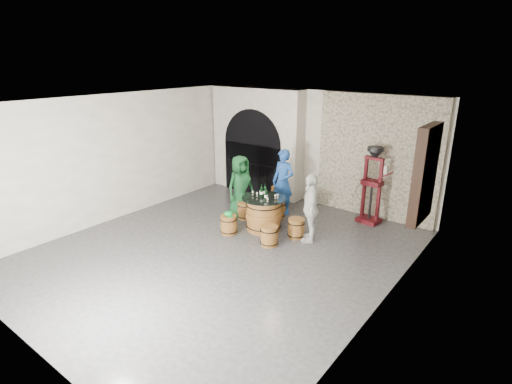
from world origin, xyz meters
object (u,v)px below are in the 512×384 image
Objects in this scene: barrel_stool_right at (296,228)px; barrel_stool_near_left at (229,225)px; person_green at (240,186)px; side_barrel at (278,198)px; barrel_stool_near_right at (269,236)px; person_white at (311,208)px; corking_press at (373,179)px; barrel_stool_far at (277,209)px; wine_bottle_left at (261,192)px; barrel_stool_left at (245,210)px; barrel_table at (264,214)px; person_blue at (283,182)px; wine_bottle_center at (266,195)px; wine_bottle_right at (265,191)px.

barrel_stool_right is 1.61m from barrel_stool_near_left.
person_green is 2.71× the size of side_barrel.
barrel_stool_right is 1.00× the size of barrel_stool_near_right.
barrel_stool_right is 0.67m from person_white.
barrel_stool_far is at bearing -143.28° from corking_press.
barrel_stool_far is 0.70m from side_barrel.
barrel_stool_right is at bearing -43.31° from side_barrel.
barrel_stool_far is 0.24× the size of corking_press.
wine_bottle_left reaches higher than barrel_stool_near_right.
barrel_stool_left and barrel_stool_near_left have the same top height.
wine_bottle_left reaches higher than barrel_table.
corking_press is (1.88, 2.03, 0.74)m from barrel_table.
person_blue is at bearing -157.59° from person_white.
barrel_stool_near_left is at bearing -72.96° from barrel_stool_left.
person_green is at bearing 115.26° from barrel_stool_near_left.
person_blue is 1.82m from person_white.
barrel_table is 0.90m from barrel_stool_near_right.
corking_press reaches higher than side_barrel.
barrel_stool_near_right is at bearing -61.86° from barrel_stool_far.
barrel_stool_right and barrel_stool_near_left have the same top height.
corking_press is at bearing 32.69° from barrel_stool_left.
corking_press is at bearing 45.53° from wine_bottle_left.
person_green is at bearing 160.47° from wine_bottle_left.
wine_bottle_center is (0.32, -0.97, 0.73)m from barrel_stool_far.
wine_bottle_center is at bearing -71.56° from barrel_stool_far.
barrel_stool_near_right is at bearing -32.34° from barrel_stool_left.
corking_press is at bearing 48.61° from barrel_stool_near_left.
barrel_stool_near_right is (-0.26, -0.73, 0.00)m from barrel_stool_right.
barrel_stool_right and barrel_stool_near_right have the same top height.
person_green is 1.03× the size of person_white.
barrel_stool_far is at bearing 100.01° from wine_bottle_right.
person_green is at bearing 158.29° from wine_bottle_center.
person_white is at bearing 52.28° from barrel_stool_near_right.
barrel_stool_far is 1.67m from person_white.
person_blue reaches higher than barrel_stool_near_left.
side_barrel is at bearing 122.48° from barrel_stool_far.
side_barrel is (-0.51, 1.34, -0.66)m from wine_bottle_right.
wine_bottle_left is at bearing -127.27° from corking_press.
barrel_stool_near_left is at bearing -89.23° from side_barrel.
wine_bottle_left is (0.94, -0.33, 0.13)m from person_green.
barrel_stool_near_right and barrel_stool_near_left have the same top height.
person_white is (1.39, -0.72, 0.57)m from barrel_stool_far.
person_green reaches higher than barrel_table.
barrel_stool_left is 1.28m from wine_bottle_center.
person_green is at bearing 172.41° from barrel_stool_right.
person_white is (1.74, 0.84, 0.57)m from barrel_stool_near_left.
barrel_stool_near_right is at bearing -108.26° from corking_press.
side_barrel is at bearing -10.78° from person_green.
person_green is at bearing -113.28° from side_barrel.
person_blue is 2.89× the size of side_barrel.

